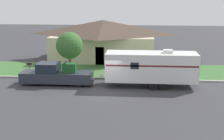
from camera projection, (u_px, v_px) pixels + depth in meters
ground_plane at (105, 91)px, 25.85m from camera, size 120.00×120.00×0.00m
curb_strip at (109, 79)px, 29.47m from camera, size 80.00×0.30×0.14m
lawn_strip at (112, 70)px, 33.02m from camera, size 80.00×7.00×0.03m
house_across_street at (103, 39)px, 38.69m from camera, size 13.21×8.10×4.84m
pickup_truck at (56, 75)px, 27.80m from camera, size 6.48×1.91×2.05m
travel_trailer at (151, 67)px, 26.91m from camera, size 8.81×2.44×3.27m
mailbox at (29, 66)px, 30.89m from camera, size 0.48×0.20×1.29m
tree_in_yard at (69, 45)px, 30.85m from camera, size 2.67×2.67×4.28m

